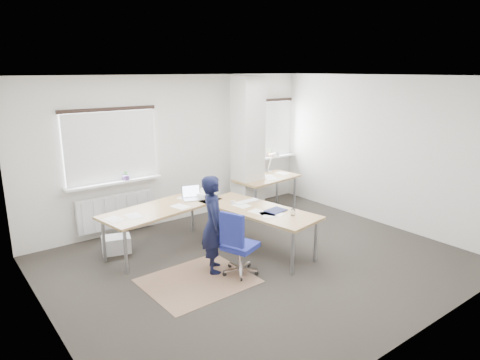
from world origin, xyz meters
TOP-DOWN VIEW (x-y plane):
  - ground at (0.00, 0.00)m, footprint 6.00×6.00m
  - room_shell at (0.18, 0.45)m, footprint 6.04×5.04m
  - floor_mat at (-1.09, 0.06)m, footprint 1.48×1.27m
  - white_crate at (-1.61, 1.70)m, footprint 0.52×0.43m
  - desk_main at (-0.30, 0.85)m, footprint 2.82×2.63m
  - desk_side at (1.70, 1.81)m, footprint 1.47×0.86m
  - task_chair at (-0.51, -0.14)m, footprint 0.57×0.56m
  - person at (-0.71, 0.21)m, footprint 0.55×0.63m

SIDE VIEW (x-z plane):
  - ground at x=0.00m, z-range 0.00..0.00m
  - floor_mat at x=-1.09m, z-range 0.00..0.01m
  - white_crate at x=-1.61m, z-range 0.00..0.27m
  - task_chair at x=-0.51m, z-range -0.22..0.77m
  - desk_side at x=1.70m, z-range 0.08..1.29m
  - desk_main at x=-0.30m, z-range 0.21..1.17m
  - person at x=-0.71m, z-range 0.00..1.45m
  - room_shell at x=0.18m, z-range 0.34..3.16m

